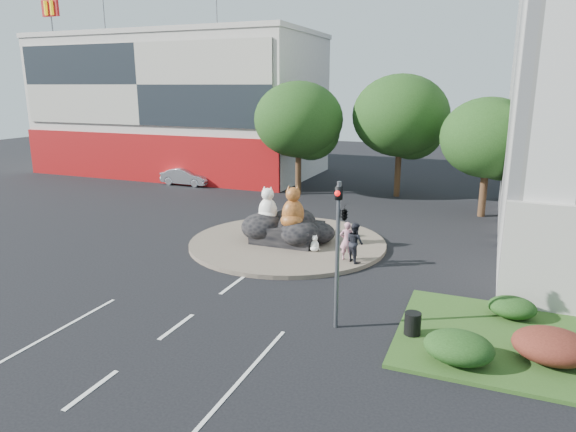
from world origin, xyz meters
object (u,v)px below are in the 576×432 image
at_px(cat_tabby, 293,206).
at_px(kitten_white, 315,243).
at_px(kitten_calico, 259,233).
at_px(litter_bin, 413,323).
at_px(cat_white, 268,204).
at_px(pedestrian_dark, 355,242).
at_px(pedestrian_pink, 347,241).
at_px(parked_car, 186,177).

bearing_deg(cat_tabby, kitten_white, -50.49).
height_order(kitten_calico, kitten_white, kitten_calico).
distance_m(kitten_white, litter_bin, 8.78).
xyz_separation_m(cat_white, litter_bin, (8.57, -7.73, -1.55)).
bearing_deg(kitten_white, kitten_calico, 144.80).
xyz_separation_m(cat_white, cat_tabby, (1.56, -0.45, 0.13)).
bearing_deg(litter_bin, pedestrian_dark, 120.51).
height_order(cat_white, kitten_calico, cat_white).
xyz_separation_m(cat_tabby, kitten_calico, (-1.71, -0.37, -1.44)).
bearing_deg(kitten_white, pedestrian_dark, -51.08).
xyz_separation_m(kitten_white, pedestrian_pink, (1.75, -0.62, 0.48)).
distance_m(kitten_white, pedestrian_pink, 1.92).
height_order(kitten_calico, pedestrian_dark, pedestrian_dark).
bearing_deg(parked_car, kitten_calico, -135.03).
bearing_deg(kitten_calico, cat_tabby, 19.24).
bearing_deg(parked_car, cat_tabby, -130.54).
distance_m(parked_car, litter_bin, 29.02).
relative_size(kitten_white, pedestrian_pink, 0.45).
xyz_separation_m(pedestrian_pink, parked_car, (-17.37, 13.63, -0.39)).
relative_size(cat_white, litter_bin, 2.54).
distance_m(cat_tabby, pedestrian_dark, 3.90).
height_order(pedestrian_dark, litter_bin, pedestrian_dark).
xyz_separation_m(cat_tabby, kitten_white, (1.35, -0.57, -1.56)).
xyz_separation_m(kitten_calico, kitten_white, (3.06, -0.20, -0.12)).
xyz_separation_m(cat_tabby, pedestrian_dark, (3.51, -1.34, -1.06)).
distance_m(kitten_calico, parked_car, 17.94).
bearing_deg(cat_tabby, pedestrian_dark, -48.45).
bearing_deg(pedestrian_pink, kitten_white, -35.79).
bearing_deg(kitten_calico, pedestrian_dark, -3.47).
xyz_separation_m(parked_car, litter_bin, (21.28, -19.72, -0.21)).
height_order(cat_tabby, kitten_white, cat_tabby).
distance_m(cat_tabby, pedestrian_pink, 3.48).
relative_size(pedestrian_pink, parked_car, 0.42).
xyz_separation_m(cat_white, parked_car, (-12.71, 11.99, -1.34)).
xyz_separation_m(pedestrian_pink, pedestrian_dark, (0.41, -0.15, 0.02)).
bearing_deg(pedestrian_pink, kitten_calico, -25.99).
distance_m(cat_white, kitten_calico, 1.56).
xyz_separation_m(kitten_white, pedestrian_dark, (2.16, -0.77, 0.50)).
relative_size(cat_white, pedestrian_dark, 1.04).
distance_m(cat_white, kitten_white, 3.40).
relative_size(kitten_calico, litter_bin, 1.40).
relative_size(cat_white, parked_car, 0.44).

